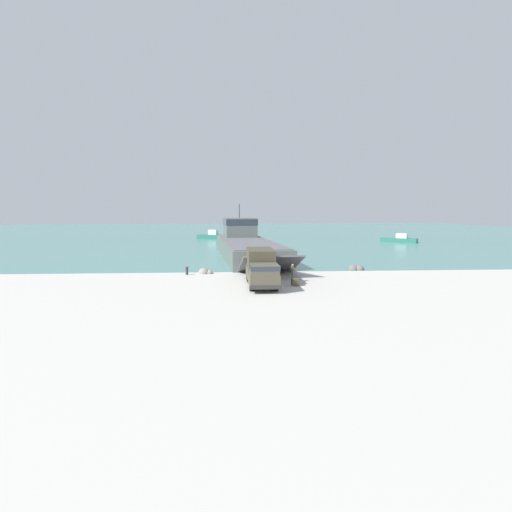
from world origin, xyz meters
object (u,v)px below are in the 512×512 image
at_px(military_truck, 261,267).
at_px(moored_boat_a, 212,236).
at_px(landing_craft, 245,242).
at_px(mooring_bollard, 187,270).
at_px(soldier_on_ramp, 293,272).
at_px(cargo_crate, 295,282).
at_px(moored_boat_b, 400,239).

relative_size(military_truck, moored_boat_a, 1.12).
distance_m(landing_craft, mooring_bollard, 20.67).
xyz_separation_m(soldier_on_ramp, moored_boat_a, (-10.46, 60.87, -0.26)).
bearing_deg(soldier_on_ramp, cargo_crate, 116.07).
bearing_deg(moored_boat_a, moored_boat_b, -83.97).
distance_m(moored_boat_a, moored_boat_b, 43.49).
xyz_separation_m(soldier_on_ramp, cargo_crate, (-0.01, -1.72, -0.69)).
relative_size(moored_boat_b, cargo_crate, 9.78).
distance_m(military_truck, cargo_crate, 3.35).
distance_m(military_truck, moored_boat_a, 62.51).
relative_size(soldier_on_ramp, moored_boat_b, 0.23).
bearing_deg(moored_boat_a, soldier_on_ramp, -146.91).
bearing_deg(landing_craft, mooring_bollard, -114.51).
bearing_deg(landing_craft, cargo_crate, -87.29).
bearing_deg(moored_boat_b, soldier_on_ramp, -178.90).
xyz_separation_m(landing_craft, mooring_bollard, (-6.87, -19.44, -1.47)).
distance_m(landing_craft, cargo_crate, 26.64).
distance_m(soldier_on_ramp, moored_boat_b, 57.12).
bearing_deg(military_truck, cargo_crate, 79.90).
xyz_separation_m(military_truck, cargo_crate, (3.06, -0.52, -1.28)).
height_order(soldier_on_ramp, mooring_bollard, soldier_on_ramp).
distance_m(mooring_bollard, cargo_crate, 12.53).
bearing_deg(landing_craft, military_truck, -93.86).
relative_size(landing_craft, moored_boat_a, 5.07).
distance_m(military_truck, soldier_on_ramp, 3.34).
distance_m(soldier_on_ramp, moored_boat_a, 61.76).
xyz_separation_m(moored_boat_a, cargo_crate, (10.45, -62.58, -0.43)).
distance_m(soldier_on_ramp, cargo_crate, 1.85).
distance_m(moored_boat_b, mooring_bollard, 59.60).
height_order(military_truck, moored_boat_b, military_truck).
bearing_deg(landing_craft, moored_boat_a, 95.70).
height_order(soldier_on_ramp, moored_boat_a, moored_boat_a).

